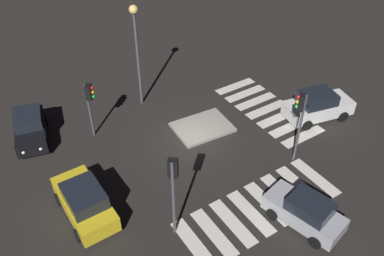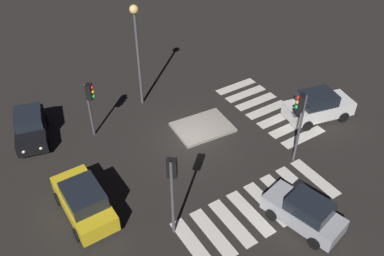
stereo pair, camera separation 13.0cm
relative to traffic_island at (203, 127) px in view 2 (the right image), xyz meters
name	(u,v)px [view 2 (the right image)]	position (x,y,z in m)	size (l,w,h in m)	color
ground_plane	(192,141)	(-1.24, -0.67, -0.09)	(80.00, 80.00, 0.00)	black
traffic_island	(203,127)	(0.00, 0.00, 0.00)	(3.74, 2.93, 0.18)	gray
car_white	(318,106)	(6.92, -3.09, 0.86)	(4.68, 2.81, 1.93)	silver
car_yellow	(84,201)	(-8.80, -2.60, 0.85)	(2.12, 4.42, 1.91)	gold
car_silver	(304,212)	(-0.07, -8.91, 0.75)	(2.50, 4.15, 1.71)	#9EA0A5
car_black	(30,127)	(-9.36, 4.87, 0.78)	(2.62, 4.31, 1.77)	black
traffic_light_south	(172,179)	(-5.55, -5.81, 3.36)	(0.54, 0.53, 4.55)	#47474C
traffic_light_east	(300,112)	(2.71, -5.19, 3.31)	(0.54, 0.53, 4.49)	#47474C
traffic_light_west	(90,97)	(-5.94, 3.06, 2.71)	(0.53, 0.54, 3.69)	#47474C
street_lamp	(137,39)	(-1.92, 4.64, 4.74)	(0.56, 0.56, 7.00)	#47474C
crosswalk_near	(259,208)	(-1.24, -7.04, -0.08)	(8.75, 3.20, 0.02)	silver
crosswalk_side	(267,110)	(4.80, -0.67, -0.08)	(3.20, 7.60, 0.02)	silver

